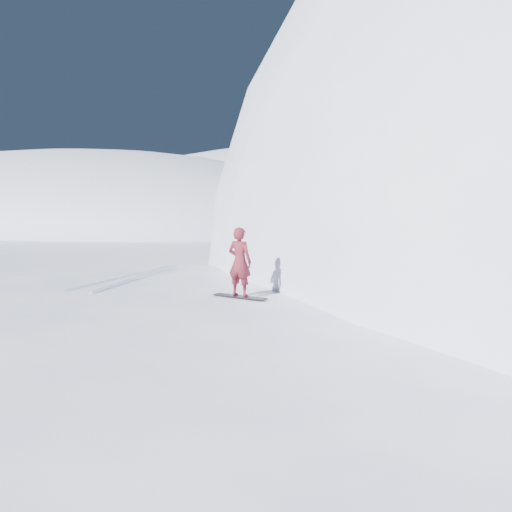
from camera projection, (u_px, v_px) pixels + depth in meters
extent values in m
plane|color=white|center=(85.00, 387.00, 13.97)|extent=(400.00, 400.00, 0.00)
ellipsoid|color=white|center=(179.00, 362.00, 16.13)|extent=(36.00, 28.00, 4.80)
ellipsoid|color=white|center=(506.00, 295.00, 26.80)|extent=(28.00, 24.00, 18.00)
ellipsoid|color=white|center=(64.00, 223.00, 99.26)|extent=(120.00, 70.00, 28.00)
ellipsoid|color=white|center=(301.00, 216.00, 128.99)|extent=(140.00, 90.00, 36.00)
ellipsoid|color=white|center=(156.00, 493.00, 9.01)|extent=(5.00, 4.50, 0.70)
ellipsoid|color=white|center=(164.00, 328.00, 20.16)|extent=(7.00, 6.30, 1.00)
ellipsoid|color=white|center=(370.00, 384.00, 14.20)|extent=(4.00, 3.60, 0.60)
cube|color=black|center=(240.00, 297.00, 14.54)|extent=(1.67, 0.32, 0.03)
imported|color=maroon|center=(240.00, 262.00, 14.41)|extent=(0.74, 0.49, 2.02)
cube|color=silver|center=(126.00, 276.00, 18.29)|extent=(0.55, 5.98, 0.04)
cube|color=silver|center=(136.00, 277.00, 18.06)|extent=(1.53, 5.83, 0.04)
cube|color=silver|center=(140.00, 277.00, 17.96)|extent=(1.34, 5.88, 0.04)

